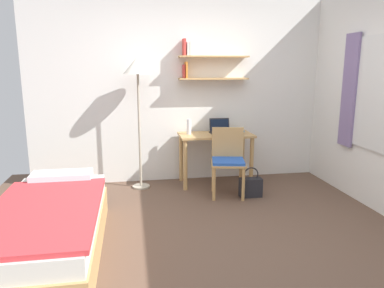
# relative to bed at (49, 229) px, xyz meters

# --- Properties ---
(ground_plane) EXTENTS (5.28, 5.28, 0.00)m
(ground_plane) POSITION_rel_bed_xyz_m (1.54, 0.02, -0.24)
(ground_plane) COLOR brown
(wall_back) EXTENTS (4.40, 0.27, 2.60)m
(wall_back) POSITION_rel_bed_xyz_m (1.54, 2.04, 1.07)
(wall_back) COLOR white
(wall_back) RESTS_ON ground_plane
(bed) EXTENTS (0.91, 1.95, 0.54)m
(bed) POSITION_rel_bed_xyz_m (0.00, 0.00, 0.00)
(bed) COLOR tan
(bed) RESTS_ON ground_plane
(desk) EXTENTS (1.03, 0.51, 0.73)m
(desk) POSITION_rel_bed_xyz_m (1.93, 1.72, 0.34)
(desk) COLOR tan
(desk) RESTS_ON ground_plane
(desk_chair) EXTENTS (0.51, 0.49, 0.87)m
(desk_chair) POSITION_rel_bed_xyz_m (1.98, 1.24, 0.25)
(desk_chair) COLOR tan
(desk_chair) RESTS_ON ground_plane
(standing_lamp) EXTENTS (0.38, 0.38, 1.78)m
(standing_lamp) POSITION_rel_bed_xyz_m (0.86, 1.72, 1.32)
(standing_lamp) COLOR #B2A893
(standing_lamp) RESTS_ON ground_plane
(laptop) EXTENTS (0.29, 0.21, 0.20)m
(laptop) POSITION_rel_bed_xyz_m (2.00, 1.79, 0.54)
(laptop) COLOR black
(laptop) RESTS_ON desk
(water_bottle) EXTENTS (0.06, 0.06, 0.21)m
(water_bottle) POSITION_rel_bed_xyz_m (1.55, 1.75, 0.59)
(water_bottle) COLOR silver
(water_bottle) RESTS_ON desk
(book_stack) EXTENTS (0.16, 0.22, 0.05)m
(book_stack) POSITION_rel_bed_xyz_m (2.25, 1.73, 0.51)
(book_stack) COLOR #333338
(book_stack) RESTS_ON desk
(handbag) EXTENTS (0.29, 0.13, 0.39)m
(handbag) POSITION_rel_bed_xyz_m (2.25, 1.11, -0.11)
(handbag) COLOR #232328
(handbag) RESTS_ON ground_plane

